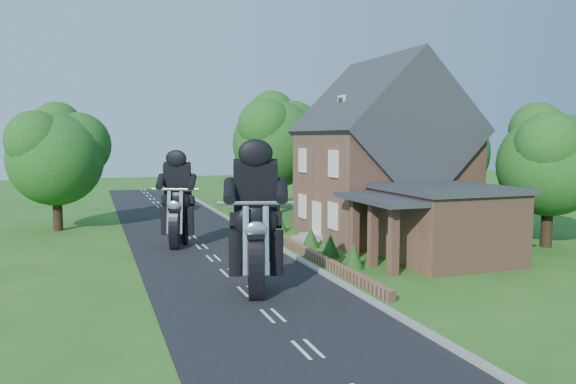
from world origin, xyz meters
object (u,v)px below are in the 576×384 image
object	(u,v)px
house	(382,160)
motorcycle_follow	(179,233)
annex	(442,222)
motorcycle_lead	(256,272)
garden_wall	(286,241)

from	to	relation	value
house	motorcycle_follow	xyz separation A→B (m)	(-11.62, 0.21, -3.59)
motorcycle_follow	annex	bearing A→B (deg)	172.07
annex	motorcycle_follow	distance (m)	13.08
house	motorcycle_lead	xyz separation A→B (m)	(-10.31, -9.53, -3.51)
garden_wall	motorcycle_follow	size ratio (longest dim) A/B	13.66
motorcycle_follow	garden_wall	bearing A→B (deg)	-167.95
garden_wall	motorcycle_lead	world-z (taller)	motorcycle_lead
annex	motorcycle_follow	size ratio (longest dim) A/B	4.38
house	annex	size ratio (longest dim) A/B	1.45
motorcycle_lead	motorcycle_follow	world-z (taller)	motorcycle_lead
annex	motorcycle_lead	world-z (taller)	annex
garden_wall	annex	bearing A→B (deg)	-46.16
garden_wall	motorcycle_follow	xyz separation A→B (m)	(-5.43, 1.21, 0.55)
motorcycle_lead	annex	bearing A→B (deg)	-148.03
garden_wall	annex	xyz separation A→B (m)	(5.57, -5.80, 1.57)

